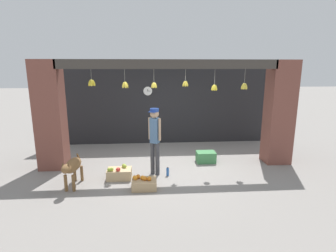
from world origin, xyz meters
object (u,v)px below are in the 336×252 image
(fruit_crate_apples, at_px, (119,173))
(produce_box_green, at_px, (206,157))
(fruit_crate_oranges, at_px, (144,183))
(water_bottle, at_px, (168,172))
(wall_clock, at_px, (148,91))
(shopkeeper, at_px, (155,136))
(dog, at_px, (72,167))

(fruit_crate_apples, height_order, produce_box_green, fruit_crate_apples)
(fruit_crate_oranges, distance_m, fruit_crate_apples, 0.86)
(water_bottle, xyz_separation_m, wall_clock, (-0.49, 2.99, 1.80))
(water_bottle, bearing_deg, shopkeeper, 159.34)
(dog, relative_size, fruit_crate_apples, 1.76)
(water_bottle, relative_size, wall_clock, 0.69)
(dog, height_order, shopkeeper, shopkeeper)
(fruit_crate_apples, bearing_deg, dog, -159.31)
(dog, xyz_separation_m, wall_clock, (1.73, 3.47, 1.41))
(wall_clock, bearing_deg, shopkeeper, -86.57)
(dog, distance_m, water_bottle, 2.31)
(fruit_crate_oranges, relative_size, water_bottle, 2.48)
(fruit_crate_oranges, bearing_deg, water_bottle, 49.30)
(fruit_crate_apples, xyz_separation_m, produce_box_green, (2.40, 1.00, 0.02))
(wall_clock, bearing_deg, fruit_crate_apples, -103.17)
(dog, xyz_separation_m, produce_box_green, (3.41, 1.38, -0.34))
(shopkeeper, xyz_separation_m, produce_box_green, (1.50, 0.79, -0.87))
(fruit_crate_oranges, bearing_deg, dog, 172.60)
(shopkeeper, xyz_separation_m, fruit_crate_apples, (-0.90, -0.22, -0.89))
(shopkeeper, distance_m, produce_box_green, 1.91)
(produce_box_green, bearing_deg, wall_clock, 128.73)
(dog, bearing_deg, water_bottle, 106.85)
(fruit_crate_oranges, height_order, water_bottle, fruit_crate_oranges)
(shopkeeper, bearing_deg, wall_clock, -57.68)
(fruit_crate_apples, distance_m, wall_clock, 3.63)
(shopkeeper, distance_m, water_bottle, 0.99)
(shopkeeper, relative_size, wall_clock, 5.28)
(produce_box_green, distance_m, wall_clock, 3.20)
(fruit_crate_apples, bearing_deg, shopkeeper, 13.60)
(shopkeeper, height_order, fruit_crate_oranges, shopkeeper)
(shopkeeper, xyz_separation_m, water_bottle, (0.32, -0.12, -0.93))
(dog, distance_m, produce_box_green, 3.69)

